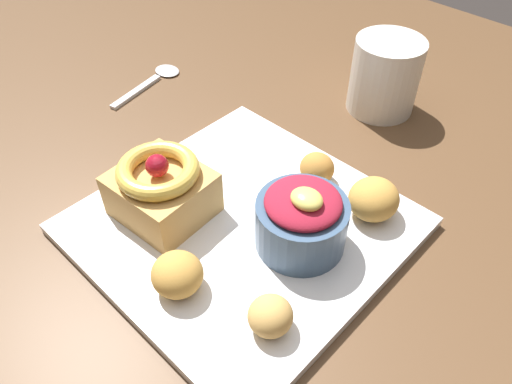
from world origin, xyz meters
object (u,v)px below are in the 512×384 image
(cake_slice, at_px, (161,188))
(coffee_mug, at_px, (385,76))
(fritter_extra, at_px, (374,199))
(spoon, at_px, (155,79))
(fritter_front, at_px, (270,316))
(berry_ramekin, at_px, (302,219))
(fritter_middle, at_px, (177,274))
(fritter_back, at_px, (317,168))
(front_plate, at_px, (243,225))

(cake_slice, height_order, coffee_mug, coffee_mug)
(fritter_extra, xyz_separation_m, coffee_mug, (-0.11, 0.19, 0.02))
(fritter_extra, height_order, spoon, fritter_extra)
(cake_slice, xyz_separation_m, fritter_front, (0.17, -0.02, -0.02))
(cake_slice, xyz_separation_m, berry_ramekin, (0.13, 0.06, 0.00))
(cake_slice, xyz_separation_m, fritter_middle, (0.08, -0.05, -0.01))
(fritter_middle, bearing_deg, coffee_mug, 95.67)
(berry_ramekin, distance_m, coffee_mug, 0.28)
(cake_slice, height_order, berry_ramekin, same)
(fritter_back, height_order, coffee_mug, coffee_mug)
(front_plate, distance_m, fritter_middle, 0.10)
(fritter_front, height_order, spoon, fritter_front)
(spoon, height_order, coffee_mug, coffee_mug)
(fritter_back, relative_size, fritter_extra, 0.72)
(fritter_front, distance_m, fritter_middle, 0.09)
(fritter_back, bearing_deg, berry_ramekin, -61.06)
(front_plate, relative_size, berry_ramekin, 3.34)
(spoon, bearing_deg, fritter_extra, -104.41)
(fritter_front, height_order, coffee_mug, coffee_mug)
(front_plate, xyz_separation_m, fritter_middle, (0.02, -0.10, 0.02))
(coffee_mug, bearing_deg, fritter_middle, -84.33)
(fritter_extra, bearing_deg, spoon, 177.36)
(fritter_front, xyz_separation_m, coffee_mug, (-0.12, 0.36, 0.02))
(front_plate, bearing_deg, fritter_middle, -80.97)
(berry_ramekin, bearing_deg, coffee_mug, 107.22)
(fritter_back, bearing_deg, fritter_extra, -0.68)
(front_plate, distance_m, fritter_front, 0.13)
(fritter_front, height_order, fritter_back, fritter_back)
(berry_ramekin, bearing_deg, fritter_back, 118.94)
(fritter_extra, relative_size, coffee_mug, 0.55)
(spoon, bearing_deg, fritter_front, -126.90)
(fritter_front, relative_size, spoon, 0.31)
(berry_ramekin, bearing_deg, fritter_front, -64.71)
(cake_slice, distance_m, berry_ramekin, 0.14)
(cake_slice, height_order, fritter_front, cake_slice)
(fritter_back, height_order, fritter_extra, fritter_extra)
(cake_slice, xyz_separation_m, coffee_mug, (0.05, 0.33, 0.00))
(berry_ramekin, xyz_separation_m, coffee_mug, (-0.08, 0.27, 0.00))
(cake_slice, relative_size, spoon, 0.77)
(front_plate, bearing_deg, fritter_front, -34.26)
(berry_ramekin, height_order, fritter_front, berry_ramekin)
(fritter_middle, bearing_deg, fritter_front, 17.40)
(fritter_front, bearing_deg, berry_ramekin, 115.29)
(cake_slice, distance_m, fritter_extra, 0.21)
(fritter_front, xyz_separation_m, fritter_extra, (-0.01, 0.17, 0.00))
(coffee_mug, bearing_deg, cake_slice, -97.94)
(fritter_front, relative_size, fritter_back, 1.00)
(fritter_front, bearing_deg, coffee_mug, 109.31)
(fritter_extra, distance_m, spoon, 0.39)
(front_plate, relative_size, spoon, 2.33)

